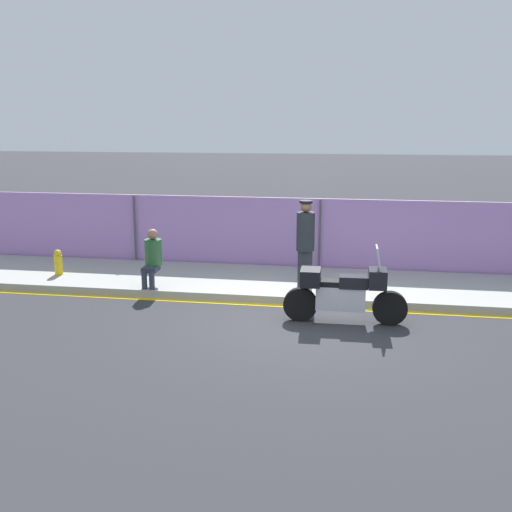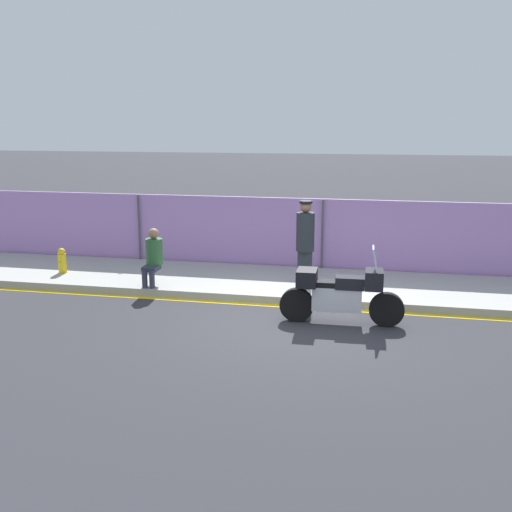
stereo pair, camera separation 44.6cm
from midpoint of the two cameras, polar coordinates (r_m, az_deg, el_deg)
name	(u,v)px [view 1 (the left image)]	position (r m, az deg, el deg)	size (l,w,h in m)	color
ground_plane	(305,324)	(11.01, 3.50, -6.53)	(120.00, 120.00, 0.00)	#2D2D33
sidewalk	(315,285)	(13.36, 4.67, -2.73)	(34.71, 2.68, 0.16)	#9E9E99
curb_paint_stripe	(309,307)	(12.01, 4.05, -4.87)	(34.71, 0.18, 0.01)	gold
storefront_fence	(320,236)	(14.56, 5.23, 1.91)	(32.97, 0.17, 1.82)	#AD7FC6
motorcycle	(344,292)	(11.00, 7.21, -3.43)	(2.26, 0.53, 1.45)	black
officer_standing	(305,243)	(12.59, 3.71, 1.20)	(0.38, 0.38, 1.87)	#1E2328
person_seated_on_curb	(152,255)	(13.05, -10.80, 0.12)	(0.37, 0.63, 1.22)	#2D3342
fire_hydrant	(58,262)	(14.63, -19.15, -0.57)	(0.19, 0.23, 0.59)	gold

